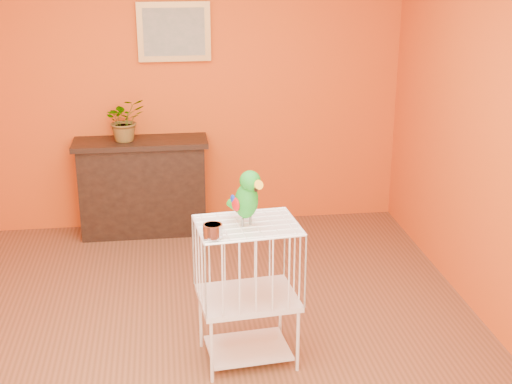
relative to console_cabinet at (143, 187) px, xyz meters
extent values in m
plane|color=brown|center=(0.33, -2.05, -0.43)|extent=(4.50, 4.50, 0.00)
plane|color=#CB4613|center=(0.33, 0.20, 0.87)|extent=(4.00, 0.00, 4.00)
plane|color=#CB4613|center=(0.33, -4.30, 0.87)|extent=(4.00, 0.00, 4.00)
cube|color=black|center=(0.00, 0.00, -0.02)|extent=(1.08, 0.36, 0.81)
cube|color=black|center=(0.00, 0.00, 0.40)|extent=(1.15, 0.41, 0.05)
cube|color=black|center=(0.00, -0.16, -0.02)|extent=(0.76, 0.02, 0.41)
cube|color=#521721|center=(-0.22, -0.04, -0.11)|extent=(0.05, 0.16, 0.25)
cube|color=#2E4120|center=(-0.15, -0.04, -0.11)|extent=(0.05, 0.16, 0.25)
cube|color=#521721|center=(-0.07, -0.04, -0.11)|extent=(0.05, 0.16, 0.25)
cube|color=#2E4120|center=(0.02, -0.04, -0.11)|extent=(0.05, 0.16, 0.25)
cube|color=#521721|center=(0.11, -0.04, -0.11)|extent=(0.05, 0.16, 0.25)
imported|color=#26722D|center=(-0.12, -0.06, 0.57)|extent=(0.44, 0.46, 0.29)
cube|color=#A5753B|center=(0.33, 0.17, 1.32)|extent=(0.62, 0.03, 0.50)
cube|color=gray|center=(0.33, 0.16, 1.32)|extent=(0.52, 0.01, 0.40)
cube|color=white|center=(0.67, -2.17, -0.36)|extent=(0.53, 0.43, 0.02)
cube|color=white|center=(0.67, -2.17, -0.01)|extent=(0.63, 0.51, 0.04)
cube|color=white|center=(0.67, -2.17, 0.47)|extent=(0.63, 0.51, 0.01)
cylinder|color=white|center=(0.43, -2.39, -0.23)|extent=(0.02, 0.02, 0.41)
cylinder|color=white|center=(0.95, -2.34, -0.23)|extent=(0.02, 0.02, 0.41)
cylinder|color=white|center=(0.39, -1.99, -0.23)|extent=(0.02, 0.02, 0.41)
cylinder|color=white|center=(0.91, -1.94, -0.23)|extent=(0.02, 0.02, 0.41)
cylinder|color=silver|center=(0.45, -2.35, 0.52)|extent=(0.11, 0.11, 0.08)
cylinder|color=#59544C|center=(0.64, -2.19, 0.50)|extent=(0.02, 0.02, 0.05)
cylinder|color=#59544C|center=(0.69, -2.16, 0.50)|extent=(0.02, 0.02, 0.05)
ellipsoid|color=#068A23|center=(0.66, -2.17, 0.63)|extent=(0.21, 0.23, 0.25)
ellipsoid|color=#068A23|center=(0.68, -2.21, 0.76)|extent=(0.17, 0.17, 0.12)
cone|color=#EBA213|center=(0.71, -2.26, 0.75)|extent=(0.09, 0.10, 0.08)
cone|color=black|center=(0.70, -2.25, 0.72)|extent=(0.04, 0.04, 0.03)
sphere|color=black|center=(0.66, -2.25, 0.77)|extent=(0.02, 0.02, 0.02)
sphere|color=black|center=(0.73, -2.21, 0.77)|extent=(0.02, 0.02, 0.02)
ellipsoid|color=#A50C0C|center=(0.60, -2.20, 0.62)|extent=(0.06, 0.08, 0.09)
ellipsoid|color=navy|center=(0.72, -2.13, 0.62)|extent=(0.06, 0.08, 0.09)
cone|color=#068A23|center=(0.62, -2.10, 0.54)|extent=(0.15, 0.19, 0.13)
camera|label=1|loc=(0.21, -6.02, 2.04)|focal=50.00mm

